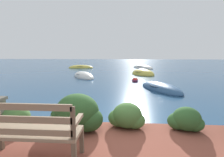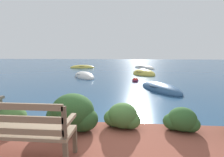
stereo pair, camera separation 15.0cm
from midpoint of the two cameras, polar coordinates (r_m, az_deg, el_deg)
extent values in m
plane|color=navy|center=(4.23, -3.22, -16.74)|extent=(80.00, 80.00, 0.00)
cube|color=brown|center=(2.99, -10.54, -19.28)|extent=(0.06, 0.06, 0.40)
cube|color=brown|center=(2.64, -13.16, -23.43)|extent=(0.06, 0.06, 0.40)
cube|color=#8C755B|center=(2.97, -24.92, -15.43)|extent=(1.40, 0.48, 0.05)
cube|color=#8C755B|center=(2.76, -27.29, -15.04)|extent=(1.33, 0.04, 0.09)
cube|color=#8C755B|center=(2.70, -27.55, -11.62)|extent=(1.33, 0.04, 0.09)
cube|color=#8C755B|center=(2.65, -27.82, -8.05)|extent=(1.33, 0.04, 0.09)
cube|color=brown|center=(2.43, -13.56, -13.87)|extent=(0.06, 0.04, 0.45)
cube|color=#8C755B|center=(2.63, -12.05, -13.07)|extent=(0.07, 0.43, 0.05)
ellipsoid|color=#426B33|center=(4.26, -28.83, -10.95)|extent=(0.57, 0.52, 0.49)
ellipsoid|color=#426B33|center=(4.40, -30.19, -11.42)|extent=(0.43, 0.39, 0.34)
ellipsoid|color=#426B33|center=(4.19, -27.29, -12.41)|extent=(0.40, 0.36, 0.31)
ellipsoid|color=#284C23|center=(3.72, -11.58, -10.58)|extent=(0.89, 0.80, 0.76)
ellipsoid|color=#284C23|center=(3.89, -14.77, -11.56)|extent=(0.67, 0.60, 0.53)
ellipsoid|color=#284C23|center=(3.68, -8.30, -12.98)|extent=(0.62, 0.56, 0.49)
ellipsoid|color=#426B33|center=(3.78, 4.67, -11.91)|extent=(0.63, 0.57, 0.53)
ellipsoid|color=#426B33|center=(3.86, 2.02, -12.71)|extent=(0.47, 0.42, 0.38)
ellipsoid|color=#426B33|center=(3.79, 7.09, -13.43)|extent=(0.44, 0.40, 0.35)
ellipsoid|color=#2D5628|center=(3.93, 22.99, -12.13)|extent=(0.57, 0.52, 0.49)
ellipsoid|color=#2D5628|center=(3.95, 20.50, -13.00)|extent=(0.43, 0.39, 0.34)
ellipsoid|color=#2D5628|center=(3.99, 25.06, -13.32)|extent=(0.40, 0.36, 0.32)
ellipsoid|color=#2D517A|center=(8.69, 16.05, -3.39)|extent=(2.16, 2.94, 0.63)
torus|color=#2D4157|center=(8.66, 16.10, -2.27)|extent=(1.43, 1.43, 0.07)
cube|color=#846647|center=(8.35, 17.81, -2.96)|extent=(0.81, 0.48, 0.04)
cube|color=#846647|center=(8.94, 14.76, -2.08)|extent=(0.81, 0.48, 0.04)
ellipsoid|color=silver|center=(12.79, -8.69, 0.67)|extent=(2.42, 3.00, 0.70)
torus|color=gray|center=(12.77, -8.71, 1.53)|extent=(1.45, 1.45, 0.07)
cube|color=#846647|center=(12.37, -8.06, 1.17)|extent=(0.76, 0.54, 0.04)
cube|color=#846647|center=(13.11, -9.22, 1.58)|extent=(0.76, 0.54, 0.04)
ellipsoid|color=#DBC64C|center=(14.18, 10.62, 1.44)|extent=(2.34, 2.63, 0.82)
torus|color=olive|center=(14.15, 10.64, 2.34)|extent=(1.79, 1.79, 0.07)
cube|color=#846647|center=(14.42, 9.78, 2.36)|extent=(0.93, 0.67, 0.04)
cube|color=#846647|center=(13.94, 11.38, 2.10)|extent=(0.93, 0.67, 0.04)
ellipsoid|color=#DBC64C|center=(20.16, -9.45, 3.54)|extent=(2.82, 1.20, 0.61)
torus|color=olive|center=(20.14, -9.47, 4.02)|extent=(1.16, 1.16, 0.07)
cube|color=#846647|center=(20.24, -10.62, 3.92)|extent=(0.15, 0.89, 0.04)
cube|color=#846647|center=(20.08, -8.49, 3.94)|extent=(0.15, 0.89, 0.04)
ellipsoid|color=silver|center=(19.66, 10.68, 3.40)|extent=(2.68, 3.25, 0.69)
torus|color=gray|center=(19.65, 10.70, 3.95)|extent=(1.70, 1.70, 0.07)
cube|color=#846647|center=(20.01, 9.88, 3.97)|extent=(0.89, 0.63, 0.04)
cube|color=#846647|center=(19.35, 11.40, 3.77)|extent=(0.89, 0.63, 0.04)
sphere|color=red|center=(10.85, 8.00, -0.68)|extent=(0.37, 0.37, 0.37)
torus|color=navy|center=(10.85, 8.00, -0.68)|extent=(0.41, 0.41, 0.04)
camera|label=1|loc=(0.08, -89.57, 0.07)|focal=28.00mm
camera|label=2|loc=(0.08, 90.43, -0.07)|focal=28.00mm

